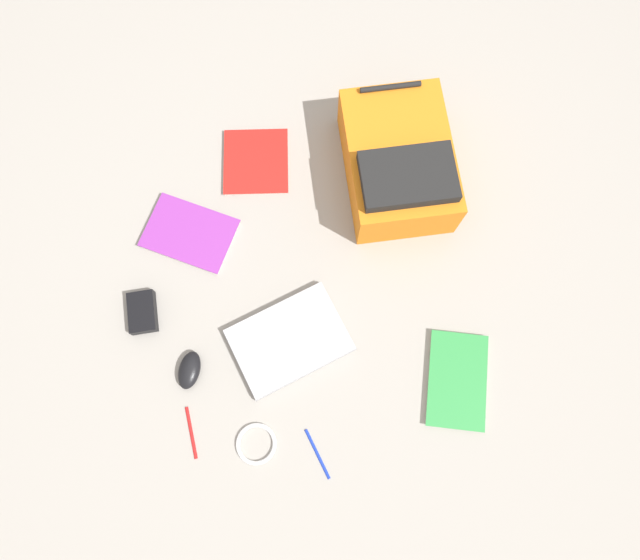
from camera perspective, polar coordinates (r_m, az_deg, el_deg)
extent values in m
plane|color=gray|center=(1.66, -0.90, -0.20)|extent=(3.47, 3.47, 0.00)
cube|color=orange|center=(1.72, 7.93, 11.84)|extent=(0.31, 0.43, 0.17)
cube|color=black|center=(1.59, 9.01, 10.40)|extent=(0.27, 0.18, 0.04)
cylinder|color=black|center=(1.74, 7.23, 19.00)|extent=(0.18, 0.02, 0.02)
cube|color=#929296|center=(1.62, -3.13, -6.18)|extent=(0.38, 0.32, 0.02)
cube|color=#B7B7BC|center=(1.61, -3.16, -6.10)|extent=(0.37, 0.32, 0.01)
cube|color=silver|center=(1.65, 13.81, -9.93)|extent=(0.21, 0.29, 0.02)
cube|color=#2D8C3F|center=(1.65, 13.89, -9.90)|extent=(0.22, 0.30, 0.00)
cube|color=silver|center=(1.81, -6.55, 11.88)|extent=(0.21, 0.23, 0.01)
cube|color=red|center=(1.80, -6.58, 11.99)|extent=(0.22, 0.24, 0.00)
cube|color=silver|center=(1.74, -13.15, 4.63)|extent=(0.31, 0.27, 0.02)
cube|color=purple|center=(1.73, -13.22, 4.74)|extent=(0.32, 0.28, 0.00)
ellipsoid|color=black|center=(1.64, -13.21, -8.96)|extent=(0.09, 0.12, 0.04)
torus|color=silver|center=(1.62, -6.54, -16.31)|extent=(0.11, 0.11, 0.01)
cube|color=black|center=(1.71, -17.70, -3.17)|extent=(0.08, 0.12, 0.04)
cylinder|color=#1933B2|center=(1.61, -0.27, -17.37)|extent=(0.06, 0.14, 0.01)
cylinder|color=red|center=(1.65, -13.06, -14.97)|extent=(0.03, 0.14, 0.01)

